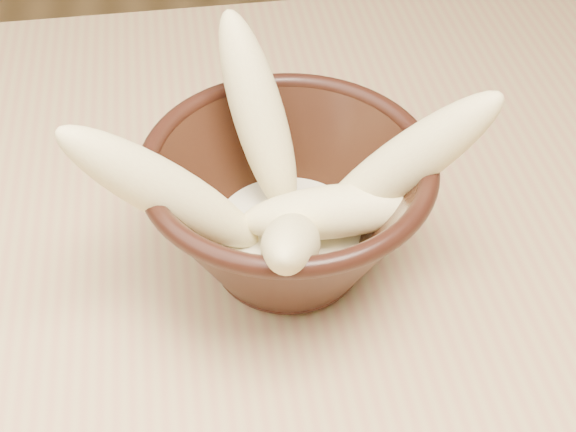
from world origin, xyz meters
name	(u,v)px	position (x,y,z in m)	size (l,w,h in m)	color
table	(558,301)	(0.00, 0.00, 0.67)	(1.20, 0.80, 0.75)	tan
bowl	(288,206)	(-0.23, 0.00, 0.81)	(0.20, 0.20, 0.11)	black
milk_puddle	(288,233)	(-0.23, 0.00, 0.79)	(0.11, 0.11, 0.02)	beige
banana_upright	(259,115)	(-0.25, 0.06, 0.86)	(0.04, 0.04, 0.15)	#E6CC88
banana_left	(167,192)	(-0.31, -0.01, 0.85)	(0.04, 0.04, 0.17)	#E6CC88
banana_right	(401,166)	(-0.16, -0.01, 0.85)	(0.04, 0.04, 0.17)	#E6CC88
banana_across	(332,212)	(-0.20, -0.01, 0.82)	(0.04, 0.04, 0.13)	#E6CC88
banana_front	(291,243)	(-0.24, -0.05, 0.83)	(0.04, 0.04, 0.13)	#E6CC88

